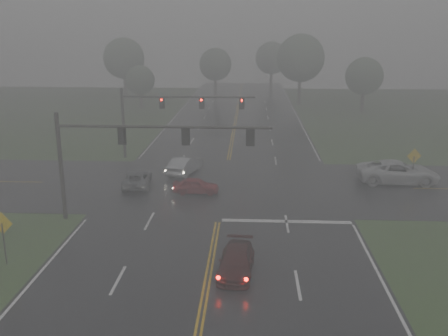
# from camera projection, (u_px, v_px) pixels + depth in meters

# --- Properties ---
(main_road) EXTENTS (18.00, 160.00, 0.02)m
(main_road) POSITION_uv_depth(u_px,v_px,m) (223.00, 193.00, 38.31)
(main_road) COLOR black
(main_road) RESTS_ON ground
(cross_street) EXTENTS (120.00, 14.00, 0.02)m
(cross_street) POSITION_uv_depth(u_px,v_px,m) (224.00, 185.00, 40.23)
(cross_street) COLOR black
(cross_street) RESTS_ON ground
(stop_bar) EXTENTS (8.50, 0.50, 0.01)m
(stop_bar) POSITION_uv_depth(u_px,v_px,m) (286.00, 222.00, 32.69)
(stop_bar) COLOR silver
(stop_bar) RESTS_ON ground
(sedan_maroon) EXTENTS (2.03, 4.37, 1.23)m
(sedan_maroon) POSITION_uv_depth(u_px,v_px,m) (236.00, 272.00, 25.91)
(sedan_maroon) COLOR #350909
(sedan_maroon) RESTS_ON ground
(sedan_red) EXTENTS (3.54, 1.43, 1.21)m
(sedan_red) POSITION_uv_depth(u_px,v_px,m) (196.00, 193.00, 38.34)
(sedan_red) COLOR maroon
(sedan_red) RESTS_ON ground
(sedan_silver) EXTENTS (2.82, 4.85, 1.51)m
(sedan_silver) POSITION_uv_depth(u_px,v_px,m) (185.00, 174.00, 43.55)
(sedan_silver) COLOR #999CA0
(sedan_silver) RESTS_ON ground
(car_grey) EXTENTS (2.53, 4.67, 1.24)m
(car_grey) POSITION_uv_depth(u_px,v_px,m) (138.00, 186.00, 40.06)
(car_grey) COLOR #515358
(car_grey) RESTS_ON ground
(pickup_white) EXTENTS (6.57, 3.10, 1.81)m
(pickup_white) POSITION_uv_depth(u_px,v_px,m) (397.00, 183.00, 40.97)
(pickup_white) COLOR #BBBDBF
(pickup_white) RESTS_ON ground
(signal_gantry_near) EXTENTS (13.75, 0.31, 7.11)m
(signal_gantry_near) POSITION_uv_depth(u_px,v_px,m) (125.00, 146.00, 31.72)
(signal_gantry_near) COLOR black
(signal_gantry_near) RESTS_ON ground
(signal_gantry_far) EXTENTS (12.80, 0.34, 6.79)m
(signal_gantry_far) POSITION_uv_depth(u_px,v_px,m) (164.00, 109.00, 47.47)
(signal_gantry_far) COLOR black
(signal_gantry_far) RESTS_ON ground
(sign_diamond_west) EXTENTS (1.22, 0.22, 2.96)m
(sign_diamond_west) POSITION_uv_depth(u_px,v_px,m) (3.00, 229.00, 26.32)
(sign_diamond_west) COLOR black
(sign_diamond_west) RESTS_ON ground
(sign_diamond_east) EXTENTS (1.22, 0.29, 2.96)m
(sign_diamond_east) POSITION_uv_depth(u_px,v_px,m) (414.00, 160.00, 40.08)
(sign_diamond_east) COLOR black
(sign_diamond_east) RESTS_ON ground
(tree_nw_a) EXTENTS (4.57, 4.57, 6.72)m
(tree_nw_a) POSITION_uv_depth(u_px,v_px,m) (140.00, 80.00, 77.86)
(tree_nw_a) COLOR #332921
(tree_nw_a) RESTS_ON ground
(tree_ne_a) EXTENTS (7.80, 7.80, 11.46)m
(tree_ne_a) POSITION_uv_depth(u_px,v_px,m) (301.00, 58.00, 81.35)
(tree_ne_a) COLOR #332921
(tree_ne_a) RESTS_ON ground
(tree_n_mid) EXTENTS (6.00, 6.00, 8.82)m
(tree_n_mid) POSITION_uv_depth(u_px,v_px,m) (215.00, 64.00, 92.24)
(tree_n_mid) COLOR #332921
(tree_n_mid) RESTS_ON ground
(tree_e_near) EXTENTS (5.57, 5.57, 8.18)m
(tree_e_near) POSITION_uv_depth(u_px,v_px,m) (364.00, 76.00, 73.89)
(tree_e_near) COLOR #332921
(tree_e_near) RESTS_ON ground
(tree_nw_b) EXTENTS (7.30, 7.30, 10.72)m
(tree_nw_b) POSITION_uv_depth(u_px,v_px,m) (124.00, 58.00, 89.00)
(tree_nw_b) COLOR #332921
(tree_nw_b) RESTS_ON ground
(tree_n_far) EXTENTS (6.61, 6.61, 9.71)m
(tree_n_far) POSITION_uv_depth(u_px,v_px,m) (272.00, 58.00, 101.78)
(tree_n_far) COLOR #332921
(tree_n_far) RESTS_ON ground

